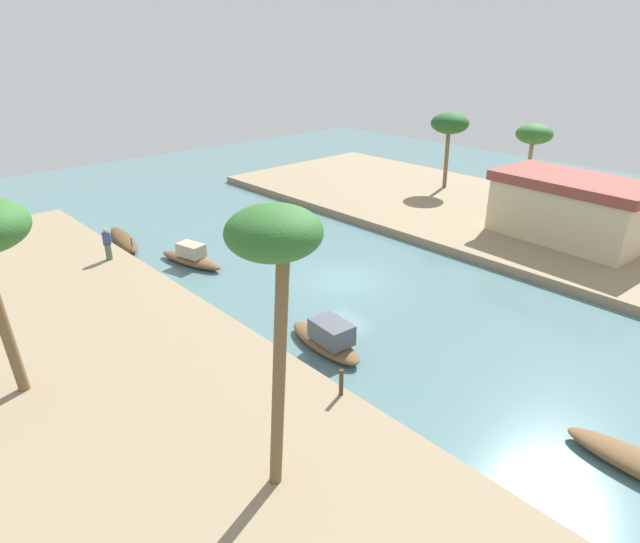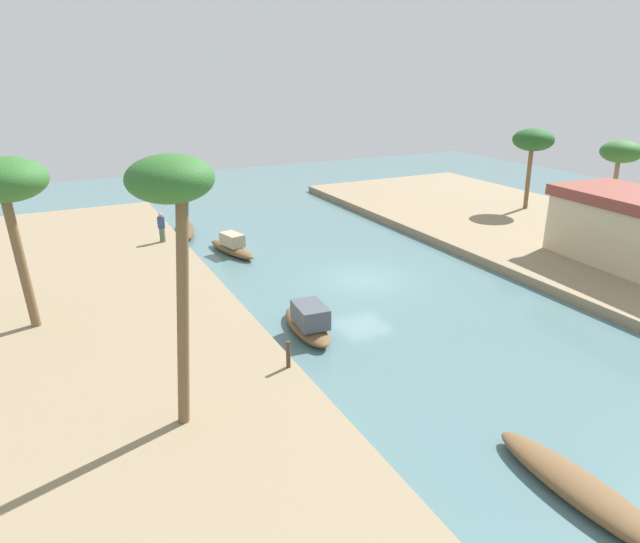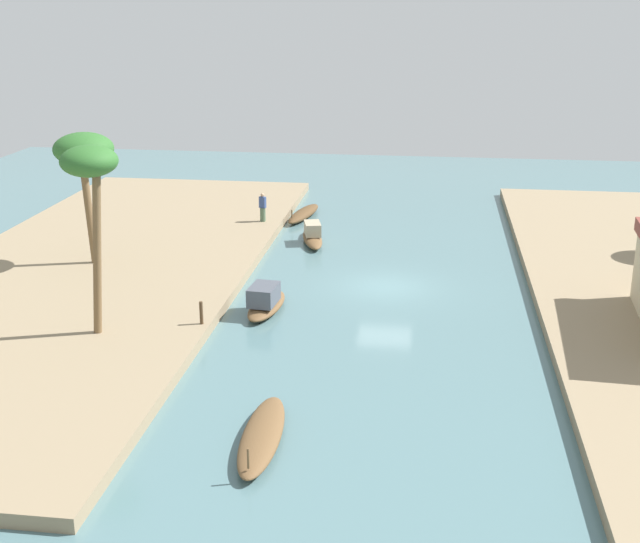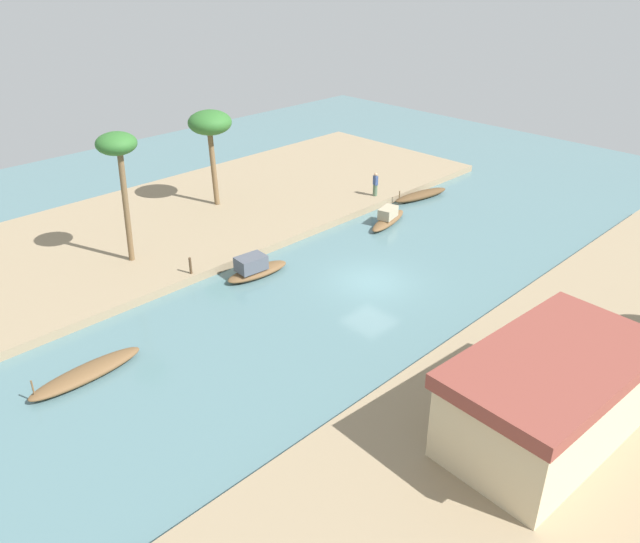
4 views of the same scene
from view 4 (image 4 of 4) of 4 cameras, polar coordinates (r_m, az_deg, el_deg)
The scene contains 12 objects.
river_water at distance 33.65m, azimuth 4.69°, elevation -0.93°, with size 67.50×67.50×0.00m, color slate.
riverbank_left at distance 42.94m, azimuth -9.53°, elevation 5.60°, with size 39.69×14.72×0.46m, color #937F60.
riverbank_right at distance 28.14m, azimuth 27.00°, elevation -9.98°, with size 39.69×14.72×0.46m, color #937F60.
sampan_with_red_awning at distance 45.39m, azimuth 9.20°, elevation 6.90°, with size 4.78×1.81×0.98m.
sampan_with_tall_canopy at distance 28.00m, azimuth -20.50°, elevation -8.65°, with size 5.01×1.34×1.06m.
sampan_open_hull at distance 34.02m, azimuth -5.93°, elevation 0.27°, with size 3.85×1.56×1.28m.
sampan_near_left_bank at distance 40.69m, azimuth 6.23°, elevation 4.85°, with size 4.22×1.92×1.16m.
person_on_near_bank at distance 44.10m, azimuth 5.06°, elevation 7.82°, with size 0.40×0.42×1.66m.
mooring_post at distance 33.88m, azimuth -11.73°, elevation 0.52°, with size 0.14×0.14×0.93m, color #4C3823.
palm_tree_left_near at distance 41.69m, azimuth -10.00°, elevation 13.05°, with size 2.80×2.80×6.31m.
palm_tree_left_far at distance 34.02m, azimuth -17.99°, elevation 10.44°, with size 2.09×2.09×7.23m.
riverside_building at distance 23.27m, azimuth 20.15°, elevation -10.65°, with size 8.38×4.97×3.48m.
Camera 4 is at (22.80, 18.92, 15.94)m, focal length 35.10 mm.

